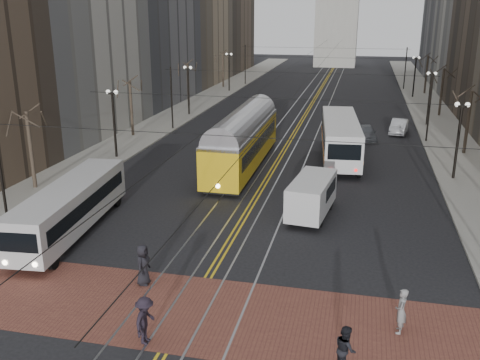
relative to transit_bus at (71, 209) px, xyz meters
The scene contains 19 objects.
ground 9.58m from the transit_bus, 15.84° to the right, with size 260.00×260.00×0.00m, color black.
sidewalk_left 42.84m from the transit_bus, 97.90° to the left, with size 5.00×140.00×0.15m, color gray.
sidewalk_right 48.81m from the transit_bus, 60.38° to the left, with size 5.00×140.00×0.15m, color gray.
crosswalk_band 11.33m from the transit_bus, 35.84° to the right, with size 25.00×6.00×0.01m, color brown.
streetcar_rails 43.41m from the transit_bus, 77.87° to the left, with size 4.80×130.00×0.02m, color gray.
centre_lines 43.41m from the transit_bus, 77.87° to the left, with size 0.42×130.00×0.01m, color gold.
lamp_posts 27.74m from the transit_bus, 70.79° to the left, with size 27.60×57.20×5.60m.
street_trees 33.94m from the transit_bus, 74.41° to the left, with size 31.68×53.28×5.60m.
trolley_wires 33.59m from the transit_bus, 74.21° to the left, with size 25.96×120.00×6.60m.
transit_bus is the anchor object (origin of this frame).
streetcar 16.61m from the transit_bus, 66.51° to the left, with size 2.90×15.62×3.68m, color gold.
rear_bus 24.15m from the transit_bus, 54.23° to the left, with size 2.83×13.02×3.40m, color silver.
cargo_van 14.27m from the transit_bus, 23.18° to the left, with size 2.09×5.45×2.41m, color silver.
sedan_grey 31.83m from the transit_bus, 59.10° to the left, with size 1.71×4.24×1.44m, color #474A4F.
sedan_silver 36.57m from the transit_bus, 57.55° to the left, with size 1.53×4.38×1.44m, color #A6A9AE.
pedestrian_a 7.96m from the transit_bus, 36.82° to the right, with size 0.96×0.63×1.97m, color black.
pedestrian_b 18.85m from the transit_bus, 19.12° to the right, with size 0.69×0.45×1.89m, color gray.
pedestrian_c 18.21m from the transit_bus, 29.95° to the right, with size 0.88×0.68×1.80m, color black.
pedestrian_d 12.29m from the transit_bus, 47.72° to the right, with size 1.25×0.72×1.94m, color black.
Camera 1 is at (6.63, -22.95, 12.28)m, focal length 40.00 mm.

